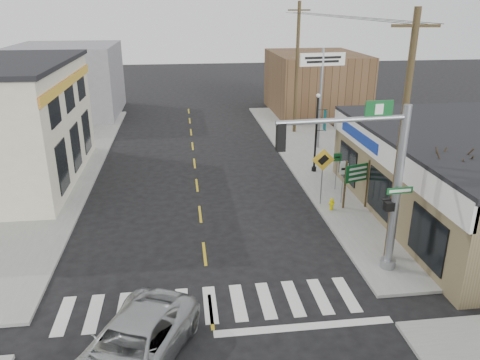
{
  "coord_description": "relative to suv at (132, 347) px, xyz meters",
  "views": [
    {
      "loc": [
        -0.7,
        -13.48,
        10.0
      ],
      "look_at": [
        1.68,
        5.25,
        2.8
      ],
      "focal_mm": 35.0,
      "sensor_mm": 36.0,
      "label": 1
    }
  ],
  "objects": [
    {
      "name": "sidewalk_right",
      "position": [
        11.41,
        15.33,
        -0.66
      ],
      "size": [
        6.0,
        38.0,
        0.13
      ],
      "primitive_type": "cube",
      "color": "gray",
      "rests_on": "ground"
    },
    {
      "name": "center_line",
      "position": [
        2.41,
        10.33,
        -0.72
      ],
      "size": [
        0.12,
        56.0,
        0.01
      ],
      "primitive_type": "cube",
      "color": "gold",
      "rests_on": "ground"
    },
    {
      "name": "bldg_distant_right",
      "position": [
        14.41,
        32.33,
        2.07
      ],
      "size": [
        8.0,
        10.0,
        5.6
      ],
      "primitive_type": "cube",
      "color": "brown",
      "rests_on": "ground"
    },
    {
      "name": "guide_sign",
      "position": [
        10.3,
        9.86,
        1.06
      ],
      "size": [
        1.45,
        0.13,
        2.54
      ],
      "rotation": [
        0.0,
        0.0,
        0.32
      ],
      "color": "#4A3B22",
      "rests_on": "sidewalk_right"
    },
    {
      "name": "fire_hydrant",
      "position": [
        9.05,
        9.74,
        -0.26
      ],
      "size": [
        0.19,
        0.19,
        0.62
      ],
      "rotation": [
        0.0,
        0.0,
        0.28
      ],
      "color": "#DED100",
      "rests_on": "sidewalk_right"
    },
    {
      "name": "ground",
      "position": [
        2.41,
        2.33,
        -0.73
      ],
      "size": [
        140.0,
        140.0,
        0.0
      ],
      "primitive_type": "plane",
      "color": "black",
      "rests_on": "ground"
    },
    {
      "name": "dance_center_sign",
      "position": [
        11.41,
        20.52,
        4.63
      ],
      "size": [
        3.28,
        0.2,
        6.97
      ],
      "rotation": [
        0.0,
        0.0,
        0.13
      ],
      "color": "gray",
      "rests_on": "sidewalk_right"
    },
    {
      "name": "utility_pole_near",
      "position": [
        9.91,
        4.98,
        4.4
      ],
      "size": [
        1.69,
        0.25,
        9.74
      ],
      "rotation": [
        0.0,
        0.0,
        -0.13
      ],
      "color": "#4C2F1F",
      "rests_on": "sidewalk_right"
    },
    {
      "name": "crosswalk",
      "position": [
        2.41,
        2.73,
        -0.72
      ],
      "size": [
        11.0,
        2.2,
        0.01
      ],
      "primitive_type": "cube",
      "color": "silver",
      "rests_on": "ground"
    },
    {
      "name": "ped_crossing_sign",
      "position": [
        8.71,
        10.56,
        1.44
      ],
      "size": [
        1.17,
        0.08,
        3.01
      ],
      "rotation": [
        0.0,
        0.0,
        -0.07
      ],
      "color": "gray",
      "rests_on": "sidewalk_right"
    },
    {
      "name": "lamp_post",
      "position": [
        9.81,
        15.52,
        2.22
      ],
      "size": [
        0.63,
        0.49,
        4.84
      ],
      "rotation": [
        0.0,
        0.0,
        -0.24
      ],
      "color": "black",
      "rests_on": "sidewalk_right"
    },
    {
      "name": "shrub_back",
      "position": [
        13.41,
        9.77,
        -0.24
      ],
      "size": [
        0.96,
        0.96,
        0.72
      ],
      "primitive_type": "ellipsoid",
      "color": "black",
      "rests_on": "sidewalk_right"
    },
    {
      "name": "traffic_signal_pole",
      "position": [
        8.78,
        4.15,
        3.39
      ],
      "size": [
        5.3,
        0.39,
        6.71
      ],
      "rotation": [
        0.0,
        0.0,
        0.07
      ],
      "color": "gray",
      "rests_on": "sidewalk_right"
    },
    {
      "name": "shrub_front",
      "position": [
        12.22,
        5.96,
        -0.16
      ],
      "size": [
        1.16,
        1.16,
        0.87
      ],
      "primitive_type": "ellipsoid",
      "color": "#183317",
      "rests_on": "sidewalk_right"
    },
    {
      "name": "utility_pole_far",
      "position": [
        10.77,
        25.04,
        4.51
      ],
      "size": [
        1.73,
        0.26,
        9.97
      ],
      "rotation": [
        0.0,
        0.0,
        0.06
      ],
      "color": "#452C21",
      "rests_on": "sidewalk_right"
    },
    {
      "name": "bldg_distant_left",
      "position": [
        -8.59,
        34.33,
        2.47
      ],
      "size": [
        9.0,
        10.0,
        6.4
      ],
      "primitive_type": "cube",
      "color": "gray",
      "rests_on": "ground"
    },
    {
      "name": "bare_tree",
      "position": [
        12.45,
        5.43,
        3.47
      ],
      "size": [
        2.58,
        2.58,
        5.16
      ],
      "rotation": [
        0.0,
        0.0,
        0.3
      ],
      "color": "black",
      "rests_on": "sidewalk_right"
    },
    {
      "name": "sidewalk_left",
      "position": [
        -6.59,
        15.33,
        -0.66
      ],
      "size": [
        6.0,
        38.0,
        0.13
      ],
      "primitive_type": "cube",
      "color": "gray",
      "rests_on": "ground"
    },
    {
      "name": "suv",
      "position": [
        0.0,
        0.0,
        0.0
      ],
      "size": [
        4.33,
        5.76,
        1.45
      ],
      "primitive_type": "imported",
      "rotation": [
        0.0,
        0.0,
        -0.42
      ],
      "color": "#A8ABAC",
      "rests_on": "ground"
    }
  ]
}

